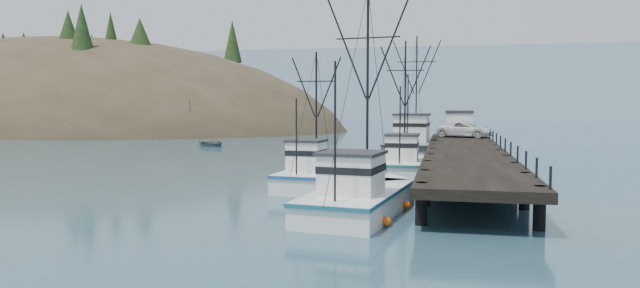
# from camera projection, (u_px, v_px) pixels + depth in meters

# --- Properties ---
(ground) EXTENTS (400.00, 400.00, 0.00)m
(ground) POSITION_uv_depth(u_px,v_px,m) (224.00, 201.00, 32.91)
(ground) COLOR #2A4C5E
(ground) RESTS_ON ground
(pier) EXTENTS (6.00, 44.00, 2.00)m
(pier) POSITION_uv_depth(u_px,v_px,m) (465.00, 153.00, 45.35)
(pier) COLOR black
(pier) RESTS_ON ground
(headland) EXTENTS (134.80, 78.00, 51.00)m
(headland) POSITION_uv_depth(u_px,v_px,m) (41.00, 149.00, 125.93)
(headland) COLOR #382D1E
(headland) RESTS_ON ground
(distant_ridge) EXTENTS (360.00, 40.00, 26.00)m
(distant_ridge) POSITION_uv_depth(u_px,v_px,m) (439.00, 119.00, 196.30)
(distant_ridge) COLOR #9EB2C6
(distant_ridge) RESTS_ON ground
(distant_ridge_far) EXTENTS (180.00, 25.00, 18.00)m
(distant_ridge_far) POSITION_uv_depth(u_px,v_px,m) (308.00, 117.00, 221.68)
(distant_ridge_far) COLOR silver
(distant_ridge_far) RESTS_ON ground
(moored_sailboats) EXTENTS (17.95, 12.35, 6.35)m
(moored_sailboats) POSITION_uv_depth(u_px,v_px,m) (150.00, 134.00, 94.99)
(moored_sailboats) COLOR white
(moored_sailboats) RESTS_ON ground
(trawler_near) EXTENTS (5.29, 12.10, 12.07)m
(trawler_near) POSITION_uv_depth(u_px,v_px,m) (361.00, 197.00, 29.59)
(trawler_near) COLOR white
(trawler_near) RESTS_ON ground
(trawler_mid) EXTENTS (3.72, 9.26, 9.44)m
(trawler_mid) POSITION_uv_depth(u_px,v_px,m) (313.00, 175.00, 38.20)
(trawler_mid) COLOR white
(trawler_mid) RESTS_ON ground
(trawler_far) EXTENTS (3.46, 10.54, 10.94)m
(trawler_far) POSITION_uv_depth(u_px,v_px,m) (403.00, 164.00, 45.15)
(trawler_far) COLOR white
(trawler_far) RESTS_ON ground
(work_vessel) EXTENTS (5.34, 15.45, 12.92)m
(work_vessel) POSITION_uv_depth(u_px,v_px,m) (414.00, 146.00, 58.13)
(work_vessel) COLOR slate
(work_vessel) RESTS_ON ground
(pier_shed) EXTENTS (3.00, 3.20, 2.80)m
(pier_shed) POSITION_uv_depth(u_px,v_px,m) (459.00, 123.00, 62.78)
(pier_shed) COLOR silver
(pier_shed) RESTS_ON pier
(pickup_truck) EXTENTS (6.44, 4.35, 1.64)m
(pickup_truck) POSITION_uv_depth(u_px,v_px,m) (465.00, 130.00, 60.32)
(pickup_truck) COLOR silver
(pickup_truck) RESTS_ON pier
(motorboat) EXTENTS (6.68, 6.71, 1.14)m
(motorboat) POSITION_uv_depth(u_px,v_px,m) (211.00, 146.00, 74.01)
(motorboat) COLOR #555A5E
(motorboat) RESTS_ON ground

